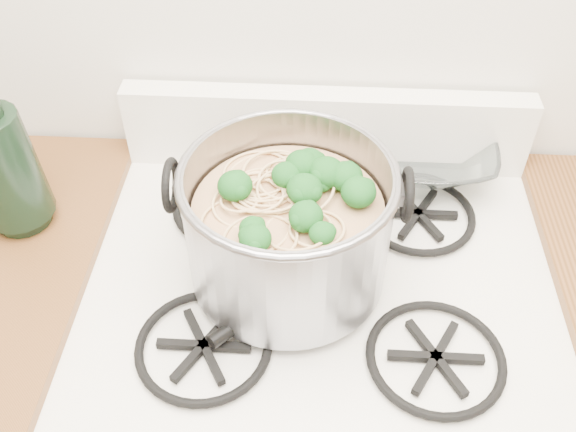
{
  "coord_description": "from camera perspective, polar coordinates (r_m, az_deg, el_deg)",
  "views": [
    {
      "loc": [
        -0.01,
        0.58,
        1.71
      ],
      "look_at": [
        -0.05,
        1.26,
        1.05
      ],
      "focal_mm": 40.0,
      "sensor_mm": 36.0,
      "label": 1
    }
  ],
  "objects": [
    {
      "name": "glass_bowl",
      "position": [
        1.25,
        12.26,
        4.92
      ],
      "size": [
        0.1,
        0.1,
        0.02
      ],
      "primitive_type": "imported",
      "rotation": [
        0.0,
        0.0,
        0.04
      ],
      "color": "white",
      "rests_on": "gas_range"
    },
    {
      "name": "counter_left",
      "position": [
        1.51,
        -18.03,
        -15.24
      ],
      "size": [
        0.25,
        0.65,
        0.92
      ],
      "color": "silver",
      "rests_on": "ground"
    },
    {
      "name": "gas_range",
      "position": [
        1.44,
        2.24,
        -17.6
      ],
      "size": [
        0.76,
        0.66,
        0.92
      ],
      "color": "white",
      "rests_on": "ground"
    },
    {
      "name": "spatula",
      "position": [
        1.05,
        4.47,
        -3.59
      ],
      "size": [
        0.42,
        0.42,
        0.02
      ],
      "primitive_type": null,
      "rotation": [
        0.0,
        0.0,
        -0.8
      ],
      "color": "black",
      "rests_on": "gas_range"
    },
    {
      "name": "stock_pot",
      "position": [
        0.97,
        -0.0,
        -1.08
      ],
      "size": [
        0.35,
        0.32,
        0.22
      ],
      "color": "gray",
      "rests_on": "gas_range"
    }
  ]
}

